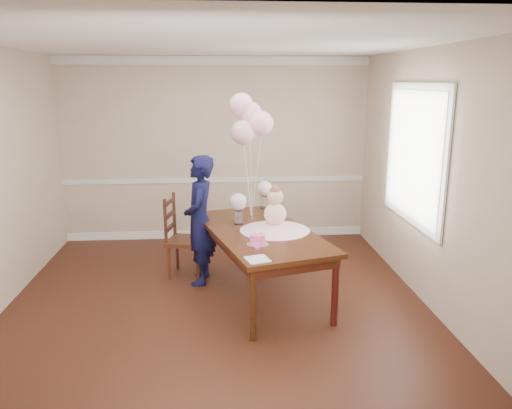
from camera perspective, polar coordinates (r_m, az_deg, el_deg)
name	(u,v)px	position (r m, az deg, el deg)	size (l,w,h in m)	color
floor	(217,309)	(5.42, -4.45, -11.79)	(4.50, 5.00, 0.00)	black
ceiling	(212,42)	(4.89, -5.07, 18.00)	(4.50, 5.00, 0.02)	white
wall_back	(215,150)	(7.45, -4.68, 6.21)	(4.50, 0.02, 2.70)	tan
wall_front	(213,283)	(2.58, -4.92, -8.93)	(4.50, 0.02, 2.70)	tan
wall_right	(434,181)	(5.45, 19.65, 2.57)	(0.02, 5.00, 2.70)	tan
chair_rail_trim	(216,180)	(7.51, -4.61, 2.80)	(4.50, 0.02, 0.07)	silver
crown_molding	(213,60)	(7.38, -4.88, 16.10)	(4.50, 0.02, 0.12)	silver
baseboard_trim	(217,234)	(7.72, -4.49, -3.33)	(4.50, 0.02, 0.12)	white
window_frame	(414,155)	(5.87, 17.66, 5.46)	(0.02, 1.66, 1.56)	silver
window_blinds	(413,155)	(5.86, 17.50, 5.47)	(0.01, 1.50, 1.40)	silver
dining_table_top	(260,232)	(5.48, 0.50, -3.21)	(1.01, 2.03, 0.05)	black
table_apron	(260,239)	(5.50, 0.49, -3.96)	(0.91, 1.92, 0.10)	black
table_leg_fl	(253,305)	(4.66, -0.34, -11.41)	(0.07, 0.07, 0.71)	black
table_leg_fr	(335,292)	(4.99, 9.02, -9.81)	(0.07, 0.07, 0.71)	black
table_leg_bl	(202,244)	(6.32, -6.16, -4.53)	(0.07, 0.07, 0.71)	black
table_leg_br	(265,237)	(6.57, 1.06, -3.73)	(0.07, 0.07, 0.71)	black
baby_skirt	(275,226)	(5.46, 2.18, -2.43)	(0.77, 0.77, 0.10)	#EEB0CB
baby_torso	(275,214)	(5.43, 2.19, -1.09)	(0.24, 0.24, 0.24)	#FFA1B9
baby_head	(275,197)	(5.38, 2.21, 0.89)	(0.17, 0.17, 0.17)	beige
baby_hair	(275,191)	(5.37, 2.21, 1.52)	(0.12, 0.12, 0.12)	brown
cake_platter	(258,244)	(4.99, 0.18, -4.57)	(0.22, 0.22, 0.01)	silver
birthday_cake	(258,239)	(4.98, 0.18, -3.98)	(0.15, 0.15, 0.10)	#F74EA7
cake_flower_a	(258,233)	(4.96, 0.19, -3.25)	(0.03, 0.03, 0.03)	white
cake_flower_b	(260,232)	(4.98, 0.43, -3.15)	(0.03, 0.03, 0.03)	white
rose_vase_near	(238,217)	(5.67, -2.03, -1.48)	(0.10, 0.10, 0.16)	silver
roses_near	(238,202)	(5.63, -2.05, 0.31)	(0.19, 0.19, 0.19)	beige
rose_vase_far	(264,203)	(6.36, 0.98, 0.22)	(0.10, 0.10, 0.16)	white
roses_far	(265,189)	(6.31, 0.98, 1.83)	(0.19, 0.19, 0.19)	silver
napkin	(258,259)	(4.58, 0.18, -6.29)	(0.20, 0.20, 0.01)	silver
balloon_weight	(252,216)	(6.00, -0.49, -1.31)	(0.04, 0.04, 0.02)	#B8B8BD
balloon_a	(243,133)	(5.78, -1.47, 8.23)	(0.28, 0.28, 0.28)	#E9A5BD
balloon_b	(261,123)	(5.80, 0.61, 9.25)	(0.28, 0.28, 0.28)	#FDB3D8
balloon_c	(250,114)	(5.90, -0.67, 10.32)	(0.28, 0.28, 0.28)	#FDB3D7
balloon_d	(241,105)	(5.88, -1.69, 11.29)	(0.28, 0.28, 0.28)	#F7AFD1
balloon_ribbon_a	(248,181)	(5.89, -0.97, 2.65)	(0.00, 0.00, 0.85)	white
balloon_ribbon_b	(256,177)	(5.89, 0.05, 3.15)	(0.00, 0.00, 0.95)	white
balloon_ribbon_c	(251,172)	(5.93, -0.58, 3.73)	(0.00, 0.00, 1.05)	white
balloon_ribbon_d	(247,168)	(5.92, -1.08, 4.20)	(0.00, 0.00, 1.15)	silver
dining_chair_seat	(187,241)	(6.17, -7.94, -4.15)	(0.44, 0.44, 0.05)	#3A1C0F
chair_leg_fl	(169,263)	(6.14, -9.93, -6.63)	(0.04, 0.04, 0.43)	#3E1C10
chair_leg_fr	(198,265)	(6.04, -6.69, -6.85)	(0.04, 0.04, 0.43)	#34180E
chair_leg_bl	(177,253)	(6.46, -8.98, -5.54)	(0.04, 0.04, 0.43)	black
chair_leg_br	(205,255)	(6.37, -5.89, -5.73)	(0.04, 0.04, 0.43)	#38120F
chair_back_post_l	(165,222)	(5.98, -10.32, -1.96)	(0.04, 0.04, 0.55)	#36170E
chair_back_post_r	(174,214)	(6.31, -9.33, -1.08)	(0.04, 0.04, 0.55)	#321A0D
chair_slat_low	(170,227)	(6.18, -9.77, -2.57)	(0.03, 0.40, 0.05)	black
chair_slat_mid	(170,215)	(6.14, -9.83, -1.15)	(0.03, 0.40, 0.05)	#35120E
chair_slat_top	(169,202)	(6.10, -9.89, 0.28)	(0.03, 0.40, 0.05)	#36130E
woman	(200,220)	(5.88, -6.44, -1.79)	(0.56, 0.37, 1.53)	black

